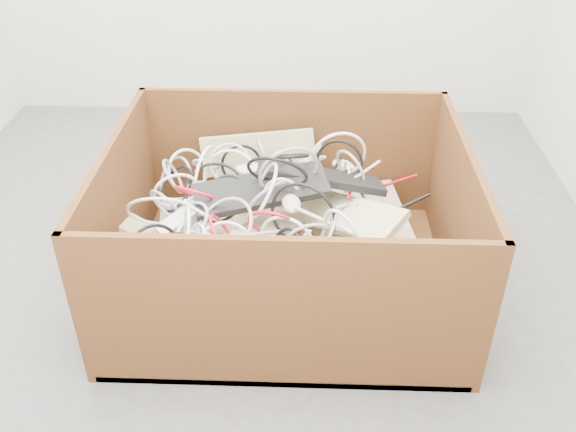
{
  "coord_description": "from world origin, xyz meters",
  "views": [
    {
      "loc": [
        0.25,
        -2.01,
        1.58
      ],
      "look_at": [
        0.18,
        -0.1,
        0.3
      ],
      "focal_mm": 39.11,
      "sensor_mm": 36.0,
      "label": 1
    }
  ],
  "objects_px": {
    "cardboard_box": "(283,253)",
    "vga_plug": "(364,208)",
    "power_strip_left": "(197,210)",
    "power_strip_right": "(226,258)"
  },
  "relations": [
    {
      "from": "cardboard_box",
      "to": "power_strip_right",
      "type": "xyz_separation_m",
      "value": [
        -0.18,
        -0.26,
        0.17
      ]
    },
    {
      "from": "power_strip_left",
      "to": "power_strip_right",
      "type": "bearing_deg",
      "value": -97.76
    },
    {
      "from": "vga_plug",
      "to": "power_strip_right",
      "type": "bearing_deg",
      "value": -99.79
    },
    {
      "from": "cardboard_box",
      "to": "power_strip_left",
      "type": "bearing_deg",
      "value": -165.66
    },
    {
      "from": "cardboard_box",
      "to": "vga_plug",
      "type": "height_order",
      "value": "cardboard_box"
    },
    {
      "from": "power_strip_left",
      "to": "power_strip_right",
      "type": "distance_m",
      "value": 0.23
    },
    {
      "from": "power_strip_left",
      "to": "power_strip_right",
      "type": "height_order",
      "value": "power_strip_left"
    },
    {
      "from": "power_strip_right",
      "to": "vga_plug",
      "type": "bearing_deg",
      "value": 65.22
    },
    {
      "from": "power_strip_left",
      "to": "vga_plug",
      "type": "bearing_deg",
      "value": -34.16
    },
    {
      "from": "cardboard_box",
      "to": "power_strip_right",
      "type": "bearing_deg",
      "value": -124.46
    }
  ]
}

